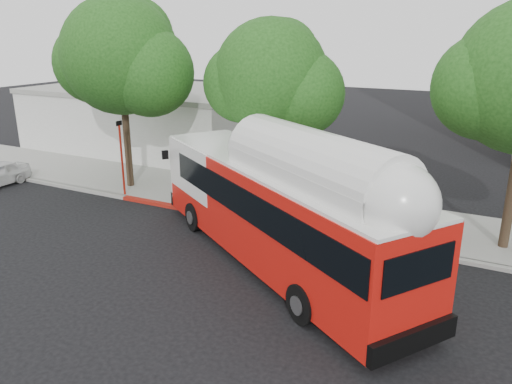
# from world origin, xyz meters

# --- Properties ---
(ground) EXTENTS (120.00, 120.00, 0.00)m
(ground) POSITION_xyz_m (0.00, 0.00, 0.00)
(ground) COLOR black
(ground) RESTS_ON ground
(sidewalk) EXTENTS (60.00, 5.00, 0.15)m
(sidewalk) POSITION_xyz_m (0.00, 6.50, 0.07)
(sidewalk) COLOR gray
(sidewalk) RESTS_ON ground
(curb_strip) EXTENTS (60.00, 0.30, 0.15)m
(curb_strip) POSITION_xyz_m (0.00, 3.90, 0.07)
(curb_strip) COLOR gray
(curb_strip) RESTS_ON ground
(red_curb_segment) EXTENTS (10.00, 0.32, 0.16)m
(red_curb_segment) POSITION_xyz_m (-3.00, 3.90, 0.08)
(red_curb_segment) COLOR #A01B11
(red_curb_segment) RESTS_ON ground
(street_tree_left) EXTENTS (6.67, 5.80, 9.74)m
(street_tree_left) POSITION_xyz_m (-8.53, 5.56, 6.60)
(street_tree_left) COLOR #2D2116
(street_tree_left) RESTS_ON ground
(street_tree_mid) EXTENTS (5.75, 5.00, 8.62)m
(street_tree_mid) POSITION_xyz_m (-0.59, 6.06, 5.91)
(street_tree_mid) COLOR #2D2116
(street_tree_mid) RESTS_ON ground
(low_commercial_bldg) EXTENTS (16.20, 10.20, 4.25)m
(low_commercial_bldg) POSITION_xyz_m (-14.00, 14.00, 2.15)
(low_commercial_bldg) COLOR silver
(low_commercial_bldg) RESTS_ON ground
(transit_bus) EXTENTS (13.13, 9.86, 4.19)m
(transit_bus) POSITION_xyz_m (1.76, 0.74, 1.96)
(transit_bus) COLOR red
(transit_bus) RESTS_ON ground
(signal_pole) EXTENTS (0.11, 0.37, 3.87)m
(signal_pole) POSITION_xyz_m (-8.23, 4.15, 1.98)
(signal_pole) COLOR #AE1F12
(signal_pole) RESTS_ON ground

